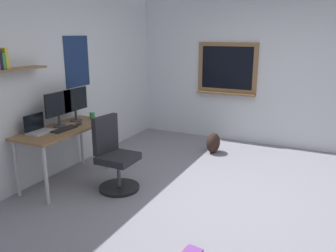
{
  "coord_description": "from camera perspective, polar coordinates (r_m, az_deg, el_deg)",
  "views": [
    {
      "loc": [
        -3.73,
        -1.05,
        1.95
      ],
      "look_at": [
        -0.07,
        0.72,
        0.85
      ],
      "focal_mm": 36.57,
      "sensor_mm": 36.0,
      "label": 1
    }
  ],
  "objects": [
    {
      "name": "ground_plane",
      "position": [
        4.33,
        9.28,
        -11.8
      ],
      "size": [
        5.2,
        5.2,
        0.0
      ],
      "primitive_type": "plane",
      "color": "gray",
      "rests_on": "ground"
    },
    {
      "name": "wall_back",
      "position": [
        5.15,
        -17.34,
        7.24
      ],
      "size": [
        5.0,
        0.3,
        2.6
      ],
      "color": "silver",
      "rests_on": "ground"
    },
    {
      "name": "wall_right",
      "position": [
        6.3,
        16.11,
        8.65
      ],
      "size": [
        0.22,
        5.0,
        2.6
      ],
      "color": "silver",
      "rests_on": "ground"
    },
    {
      "name": "desk",
      "position": [
        4.71,
        -16.88,
        -1.28
      ],
      "size": [
        1.33,
        0.6,
        0.75
      ],
      "color": "olive",
      "rests_on": "ground"
    },
    {
      "name": "office_chair",
      "position": [
        4.44,
        -8.92,
        -5.36
      ],
      "size": [
        0.52,
        0.52,
        0.95
      ],
      "color": "black",
      "rests_on": "ground"
    },
    {
      "name": "laptop",
      "position": [
        4.57,
        -20.86,
        -0.32
      ],
      "size": [
        0.31,
        0.21,
        0.23
      ],
      "color": "#ADAFB5",
      "rests_on": "desk"
    },
    {
      "name": "monitor_primary",
      "position": [
        4.72,
        -17.8,
        3.1
      ],
      "size": [
        0.46,
        0.17,
        0.46
      ],
      "color": "#38383D",
      "rests_on": "desk"
    },
    {
      "name": "monitor_secondary",
      "position": [
        4.96,
        -15.17,
        3.85
      ],
      "size": [
        0.46,
        0.17,
        0.46
      ],
      "color": "#38383D",
      "rests_on": "desk"
    },
    {
      "name": "keyboard",
      "position": [
        4.59,
        -16.84,
        -0.49
      ],
      "size": [
        0.37,
        0.13,
        0.02
      ],
      "primitive_type": "cube",
      "color": "black",
      "rests_on": "desk"
    },
    {
      "name": "computer_mouse",
      "position": [
        4.79,
        -14.6,
        0.4
      ],
      "size": [
        0.1,
        0.06,
        0.03
      ],
      "primitive_type": "ellipsoid",
      "color": "#262628",
      "rests_on": "desk"
    },
    {
      "name": "coffee_mug",
      "position": [
        5.08,
        -12.5,
        1.69
      ],
      "size": [
        0.08,
        0.08,
        0.09
      ],
      "primitive_type": "cylinder",
      "color": "#338C4C",
      "rests_on": "desk"
    },
    {
      "name": "backpack",
      "position": [
        5.82,
        7.54,
        -2.79
      ],
      "size": [
        0.32,
        0.22,
        0.34
      ],
      "primitive_type": "ellipsoid",
      "color": "black",
      "rests_on": "ground"
    }
  ]
}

